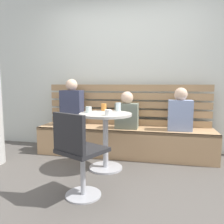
{
  "coord_description": "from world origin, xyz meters",
  "views": [
    {
      "loc": [
        0.55,
        -2.16,
        1.12
      ],
      "look_at": [
        -0.07,
        0.66,
        0.75
      ],
      "focal_mm": 35.76,
      "sensor_mm": 36.0,
      "label": 1
    }
  ],
  "objects": [
    {
      "name": "back_wall",
      "position": [
        0.0,
        1.64,
        1.45
      ],
      "size": [
        5.2,
        0.1,
        2.9
      ],
      "primitive_type": "cube",
      "color": "silver",
      "rests_on": "ground"
    },
    {
      "name": "white_chair",
      "position": [
        -0.22,
        -0.21,
        0.46
      ],
      "size": [
        0.54,
        0.54,
        0.85
      ],
      "color": "#ADADB2",
      "rests_on": "ground"
    },
    {
      "name": "ground",
      "position": [
        0.0,
        0.0,
        0.0
      ],
      "size": [
        8.0,
        8.0,
        0.0
      ],
      "primitive_type": "plane",
      "color": "#514C47"
    },
    {
      "name": "person_adult",
      "position": [
        -0.87,
        1.23,
        0.78
      ],
      "size": [
        0.34,
        0.22,
        0.75
      ],
      "color": "#333851",
      "rests_on": "booth_bench"
    },
    {
      "name": "person_child_middle",
      "position": [
        0.05,
        1.18,
        0.68
      ],
      "size": [
        0.34,
        0.22,
        0.56
      ],
      "color": "slate",
      "rests_on": "booth_bench"
    },
    {
      "name": "person_child_left",
      "position": [
        0.83,
        1.19,
        0.71
      ],
      "size": [
        0.34,
        0.22,
        0.62
      ],
      "color": "#8C9EC6",
      "rests_on": "booth_bench"
    },
    {
      "name": "cup_glass_tall",
      "position": [
        -0.02,
        0.85,
        0.8
      ],
      "size": [
        0.07,
        0.07,
        0.12
      ],
      "primitive_type": "cylinder",
      "color": "silver",
      "rests_on": "cafe_table"
    },
    {
      "name": "cup_ceramic_white",
      "position": [
        -0.06,
        0.41,
        0.78
      ],
      "size": [
        0.08,
        0.08,
        0.07
      ],
      "primitive_type": "cylinder",
      "color": "white",
      "rests_on": "cafe_table"
    },
    {
      "name": "cup_glass_short",
      "position": [
        -0.37,
        0.6,
        0.78
      ],
      "size": [
        0.08,
        0.08,
        0.08
      ],
      "primitive_type": "cylinder",
      "color": "silver",
      "rests_on": "cafe_table"
    },
    {
      "name": "booth_backrest",
      "position": [
        0.0,
        1.44,
        0.78
      ],
      "size": [
        2.65,
        0.04,
        0.66
      ],
      "color": "#A68157",
      "rests_on": "booth_bench"
    },
    {
      "name": "cup_tumbler_orange",
      "position": [
        -0.23,
        0.86,
        0.79
      ],
      "size": [
        0.07,
        0.07,
        0.1
      ],
      "primitive_type": "cylinder",
      "color": "orange",
      "rests_on": "cafe_table"
    },
    {
      "name": "booth_bench",
      "position": [
        0.0,
        1.2,
        0.22
      ],
      "size": [
        2.7,
        0.52,
        0.44
      ],
      "color": "tan",
      "rests_on": "ground"
    },
    {
      "name": "cafe_table",
      "position": [
        -0.14,
        0.6,
        0.52
      ],
      "size": [
        0.68,
        0.68,
        0.74
      ],
      "color": "#ADADB2",
      "rests_on": "ground"
    }
  ]
}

